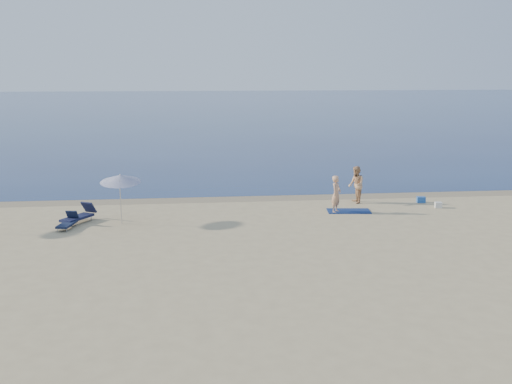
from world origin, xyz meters
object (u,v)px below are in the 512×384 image
at_px(blue_cooler, 421,200).
at_px(umbrella_near, 120,179).
at_px(person_right, 356,185).
at_px(person_left, 336,194).

bearing_deg(blue_cooler, umbrella_near, -161.00).
relative_size(person_right, blue_cooler, 4.49).
distance_m(person_left, blue_cooler, 5.13).
bearing_deg(blue_cooler, person_right, -176.55).
bearing_deg(umbrella_near, person_right, 15.41).
xyz_separation_m(person_right, umbrella_near, (-11.28, -3.00, 1.05)).
xyz_separation_m(person_left, person_right, (1.49, 1.98, 0.06)).
xyz_separation_m(person_left, blue_cooler, (4.79, 1.69, -0.72)).
bearing_deg(person_right, person_left, -37.40).
distance_m(blue_cooler, umbrella_near, 14.95).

